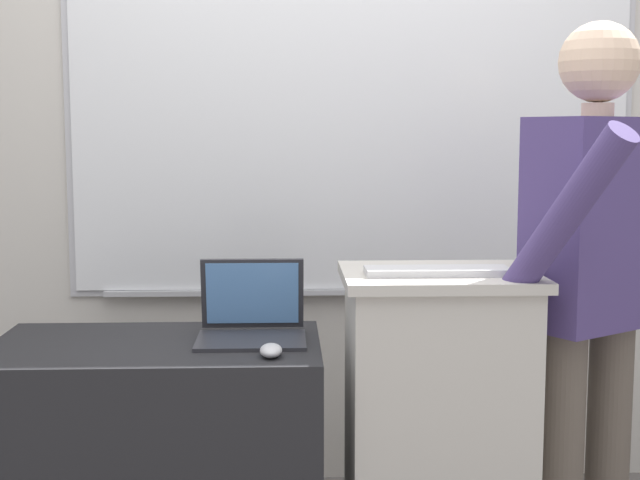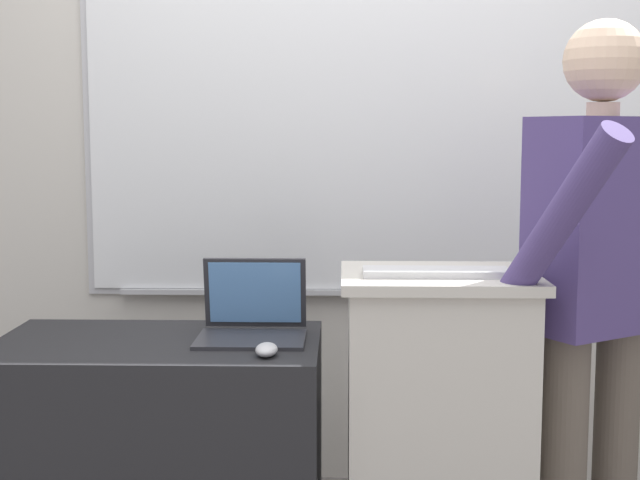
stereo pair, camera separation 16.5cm
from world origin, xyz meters
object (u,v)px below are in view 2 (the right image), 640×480
object	(u,v)px
laptop	(253,313)
side_desk	(160,467)
computer_mouse_by_keyboard	(524,271)
person_presenter	(598,274)
computer_mouse_by_laptop	(267,350)
lectern_podium	(436,438)
wireless_keyboard	(436,272)

from	to	relation	value
laptop	side_desk	bearing A→B (deg)	-165.38
side_desk	computer_mouse_by_keyboard	bearing A→B (deg)	-4.94
person_presenter	computer_mouse_by_laptop	size ratio (longest dim) A/B	16.68
lectern_podium	computer_mouse_by_keyboard	bearing A→B (deg)	-16.21
side_desk	laptop	xyz separation A→B (m)	(0.27, 0.07, 0.45)
laptop	computer_mouse_by_keyboard	bearing A→B (deg)	-11.91
lectern_podium	wireless_keyboard	bearing A→B (deg)	-104.57
laptop	wireless_keyboard	world-z (taller)	same
laptop	wireless_keyboard	size ratio (longest dim) A/B	0.78
lectern_podium	person_presenter	xyz separation A→B (m)	(0.45, 0.02, 0.48)
wireless_keyboard	person_presenter	bearing A→B (deg)	8.91
side_desk	computer_mouse_by_keyboard	xyz separation A→B (m)	(1.03, -0.09, 0.60)
laptop	computer_mouse_by_laptop	bearing A→B (deg)	-76.12
side_desk	computer_mouse_by_laptop	world-z (taller)	computer_mouse_by_laptop
lectern_podium	computer_mouse_by_keyboard	distance (m)	0.55
lectern_podium	laptop	bearing A→B (deg)	169.94
person_presenter	laptop	xyz separation A→B (m)	(-0.98, 0.08, -0.14)
person_presenter	computer_mouse_by_keyboard	size ratio (longest dim) A/B	16.68
lectern_podium	laptop	xyz separation A→B (m)	(-0.53, 0.09, 0.34)
side_desk	person_presenter	bearing A→B (deg)	-0.34
laptop	lectern_podium	bearing A→B (deg)	-10.06
side_desk	laptop	bearing A→B (deg)	14.62
side_desk	wireless_keyboard	size ratio (longest dim) A/B	2.34
wireless_keyboard	computer_mouse_by_laptop	size ratio (longest dim) A/B	4.00
lectern_podium	wireless_keyboard	distance (m)	0.49
wireless_keyboard	computer_mouse_by_keyboard	size ratio (longest dim) A/B	4.00
lectern_podium	computer_mouse_by_laptop	bearing A→B (deg)	-162.93
laptop	computer_mouse_by_laptop	distance (m)	0.25
person_presenter	computer_mouse_by_laptop	xyz separation A→B (m)	(-0.92, -0.16, -0.18)
wireless_keyboard	computer_mouse_by_laptop	bearing A→B (deg)	-168.96
computer_mouse_by_keyboard	wireless_keyboard	bearing A→B (deg)	177.78
side_desk	wireless_keyboard	bearing A→B (deg)	-5.76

